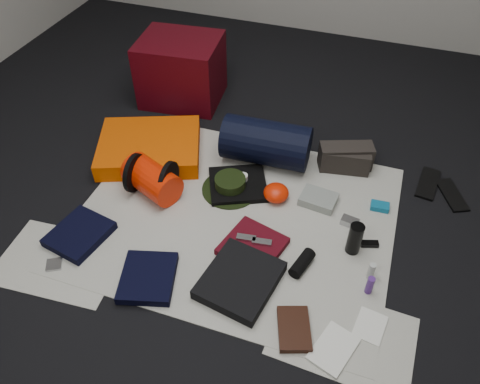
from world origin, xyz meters
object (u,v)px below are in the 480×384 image
(sleeping_pad, at_px, (150,147))
(paperback_book, at_px, (294,329))
(stuff_sack, at_px, (152,179))
(water_bottle, at_px, (355,239))
(navy_duffel, at_px, (266,143))
(compact_camera, at_px, (350,222))
(red_cabinet, at_px, (181,70))

(sleeping_pad, distance_m, paperback_book, 1.39)
(stuff_sack, xyz_separation_m, paperback_book, (0.93, -0.57, -0.08))
(sleeping_pad, xyz_separation_m, paperback_book, (1.10, -0.86, -0.04))
(sleeping_pad, relative_size, water_bottle, 3.36)
(sleeping_pad, bearing_deg, navy_duffel, 14.33)
(navy_duffel, bearing_deg, water_bottle, -43.28)
(compact_camera, relative_size, paperback_book, 0.43)
(red_cabinet, xyz_separation_m, sleeping_pad, (0.06, -0.63, -0.15))
(red_cabinet, xyz_separation_m, compact_camera, (1.28, -0.81, -0.19))
(red_cabinet, xyz_separation_m, navy_duffel, (0.73, -0.46, -0.08))
(red_cabinet, bearing_deg, stuff_sack, -81.94)
(navy_duffel, bearing_deg, paperback_book, -69.59)
(red_cabinet, bearing_deg, sleeping_pad, -90.07)
(paperback_book, bearing_deg, water_bottle, 53.32)
(water_bottle, height_order, compact_camera, water_bottle)
(paperback_book, bearing_deg, compact_camera, 60.66)
(red_cabinet, xyz_separation_m, stuff_sack, (0.22, -0.92, -0.12))
(red_cabinet, distance_m, sleeping_pad, 0.65)
(sleeping_pad, relative_size, stuff_sack, 1.88)
(paperback_book, bearing_deg, stuff_sack, 129.54)
(navy_duffel, distance_m, paperback_book, 1.12)
(red_cabinet, relative_size, water_bottle, 2.96)
(compact_camera, bearing_deg, stuff_sack, -164.40)
(stuff_sack, distance_m, water_bottle, 1.10)
(sleeping_pad, distance_m, stuff_sack, 0.33)
(navy_duffel, xyz_separation_m, water_bottle, (0.59, -0.51, -0.04))
(red_cabinet, bearing_deg, navy_duffel, -38.10)
(red_cabinet, height_order, compact_camera, red_cabinet)
(stuff_sack, distance_m, navy_duffel, 0.68)
(stuff_sack, xyz_separation_m, navy_duffel, (0.50, 0.45, 0.04))
(compact_camera, bearing_deg, red_cabinet, 157.57)
(compact_camera, bearing_deg, navy_duffel, 157.73)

